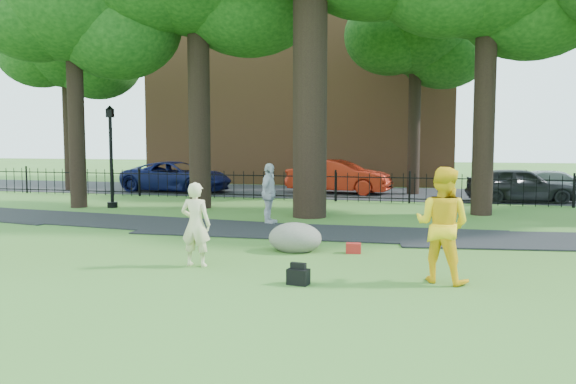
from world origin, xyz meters
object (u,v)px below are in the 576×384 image
(woman, at_px, (196,224))
(man, at_px, (442,225))
(lamppost, at_px, (111,158))
(red_sedan, at_px, (339,177))
(boulder, at_px, (295,236))

(woman, xyz_separation_m, man, (4.69, -0.09, 0.18))
(lamppost, xyz_separation_m, red_sedan, (7.29, 7.77, -1.06))
(lamppost, bearing_deg, boulder, -44.49)
(man, bearing_deg, woman, 19.96)
(man, relative_size, lamppost, 0.53)
(woman, bearing_deg, boulder, -128.29)
(man, height_order, boulder, man)
(woman, relative_size, boulder, 1.38)
(man, bearing_deg, red_sedan, -53.53)
(boulder, height_order, lamppost, lamppost)
(woman, bearing_deg, man, 178.71)
(man, height_order, lamppost, lamppost)
(woman, height_order, man, man)
(lamppost, distance_m, red_sedan, 10.70)
(woman, height_order, red_sedan, woman)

